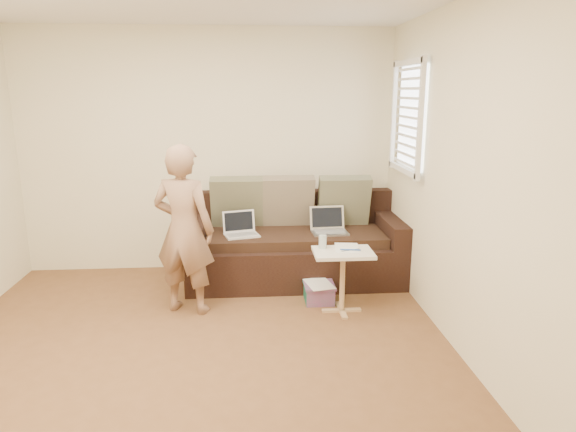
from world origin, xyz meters
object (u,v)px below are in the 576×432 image
object	(u,v)px
laptop_white	(242,236)
striped_box	(319,293)
drinking_glass	(323,242)
side_table	(342,282)
sofa	(295,240)
laptop_silver	(330,233)
person	(184,230)

from	to	relation	value
laptop_white	striped_box	size ratio (longest dim) A/B	1.16
drinking_glass	side_table	bearing A→B (deg)	-29.03
sofa	drinking_glass	xyz separation A→B (m)	(0.18, -0.77, 0.21)
side_table	laptop_silver	bearing A→B (deg)	89.80
laptop_white	person	size ratio (longest dim) A/B	0.22
laptop_white	striped_box	xyz separation A→B (m)	(0.72, -0.49, -0.43)
laptop_silver	person	world-z (taller)	person
laptop_white	side_table	distance (m)	1.18
sofa	side_table	bearing A→B (deg)	-67.90
laptop_silver	drinking_glass	world-z (taller)	drinking_glass
laptop_white	laptop_silver	bearing A→B (deg)	-12.66
side_table	striped_box	distance (m)	0.35
striped_box	laptop_white	bearing A→B (deg)	145.65
laptop_silver	side_table	bearing A→B (deg)	-93.55
laptop_white	person	distance (m)	0.81
sofa	side_table	world-z (taller)	sofa
laptop_silver	drinking_glass	bearing A→B (deg)	-107.73
person	striped_box	bearing A→B (deg)	-157.09
laptop_white	person	bearing A→B (deg)	-144.70
laptop_silver	laptop_white	distance (m)	0.90
laptop_white	drinking_glass	bearing A→B (deg)	-56.14
sofa	drinking_glass	world-z (taller)	sofa
person	laptop_white	bearing A→B (deg)	-111.44
laptop_white	side_table	bearing A→B (deg)	-54.13
side_table	drinking_glass	bearing A→B (deg)	150.97
person	laptop_silver	bearing A→B (deg)	-137.40
laptop_white	drinking_glass	size ratio (longest dim) A/B	2.77
sofa	striped_box	bearing A→B (deg)	-74.36
sofa	laptop_silver	bearing A→B (deg)	-14.87
sofa	person	xyz separation A→B (m)	(-1.04, -0.73, 0.33)
drinking_glass	sofa	bearing A→B (deg)	103.19
striped_box	person	bearing A→B (deg)	-175.33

